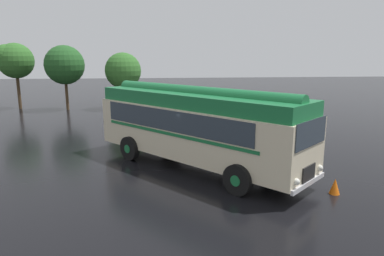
{
  "coord_description": "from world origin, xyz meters",
  "views": [
    {
      "loc": [
        -1.98,
        -14.15,
        4.72
      ],
      "look_at": [
        -0.35,
        1.38,
        1.4
      ],
      "focal_mm": 32.0,
      "sensor_mm": 36.0,
      "label": 1
    }
  ],
  "objects_px": {
    "car_near_left": "(137,108)",
    "traffic_cone": "(335,186)",
    "vintage_bus": "(196,124)",
    "car_mid_left": "(175,108)",
    "car_mid_right": "(210,107)"
  },
  "relations": [
    {
      "from": "car_mid_left",
      "to": "car_mid_right",
      "type": "height_order",
      "value": "same"
    },
    {
      "from": "vintage_bus",
      "to": "car_near_left",
      "type": "distance_m",
      "value": 12.28
    },
    {
      "from": "traffic_cone",
      "to": "car_near_left",
      "type": "bearing_deg",
      "value": 116.35
    },
    {
      "from": "car_near_left",
      "to": "traffic_cone",
      "type": "height_order",
      "value": "car_near_left"
    },
    {
      "from": "car_mid_left",
      "to": "car_mid_right",
      "type": "distance_m",
      "value": 2.72
    },
    {
      "from": "car_mid_right",
      "to": "traffic_cone",
      "type": "relative_size",
      "value": 7.81
    },
    {
      "from": "vintage_bus",
      "to": "traffic_cone",
      "type": "distance_m",
      "value": 5.85
    },
    {
      "from": "car_mid_right",
      "to": "vintage_bus",
      "type": "bearing_deg",
      "value": -101.8
    },
    {
      "from": "vintage_bus",
      "to": "traffic_cone",
      "type": "relative_size",
      "value": 16.68
    },
    {
      "from": "vintage_bus",
      "to": "car_mid_left",
      "type": "distance_m",
      "value": 11.43
    },
    {
      "from": "vintage_bus",
      "to": "traffic_cone",
      "type": "height_order",
      "value": "vintage_bus"
    },
    {
      "from": "car_near_left",
      "to": "traffic_cone",
      "type": "distance_m",
      "value": 17.04
    },
    {
      "from": "vintage_bus",
      "to": "car_mid_right",
      "type": "bearing_deg",
      "value": 78.2
    },
    {
      "from": "car_mid_left",
      "to": "car_mid_right",
      "type": "bearing_deg",
      "value": 5.64
    },
    {
      "from": "vintage_bus",
      "to": "car_near_left",
      "type": "height_order",
      "value": "vintage_bus"
    }
  ]
}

